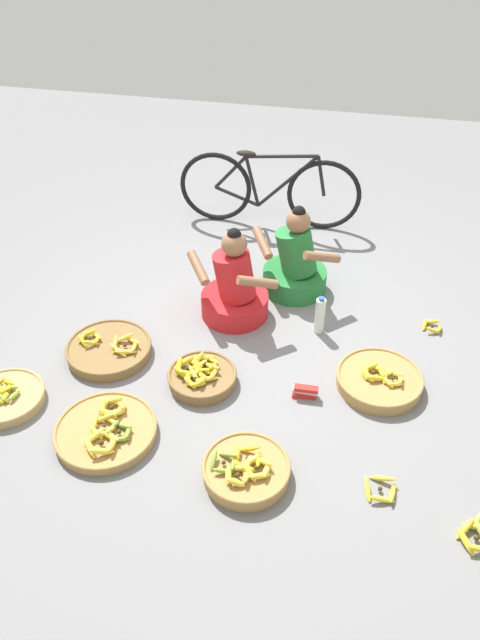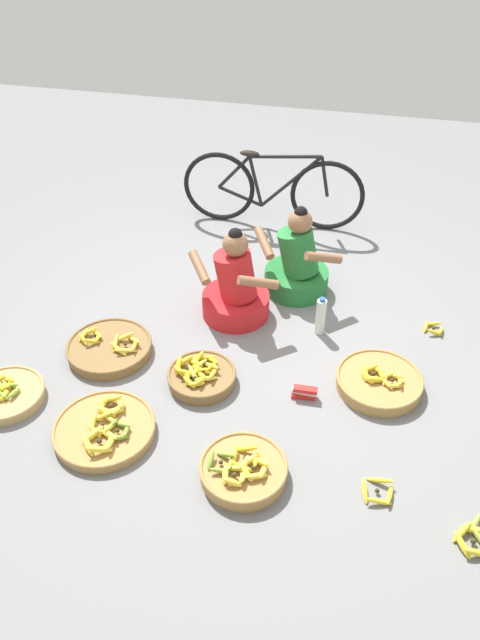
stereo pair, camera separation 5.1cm
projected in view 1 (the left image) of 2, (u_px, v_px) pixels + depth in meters
The scene contains 14 objects.
ground_plane at pixel (246, 340), 4.48m from camera, with size 10.00×10.00×0.00m, color slate.
vendor_woman_front at pixel (234, 289), 4.58m from camera, with size 0.74×0.52×0.76m.
vendor_woman_behind at pixel (295, 264), 4.85m from camera, with size 0.74×0.53×0.76m.
bicycle_leaning at pixel (269, 190), 5.62m from camera, with size 1.70×0.13×0.73m.
banana_basket_back_right at pixel (379, 380), 4.07m from camera, with size 0.58×0.58×0.15m.
banana_basket_near_vendor at pixel (109, 349), 4.33m from camera, with size 0.61×0.61×0.15m.
banana_basket_front_right at pixel (106, 430), 3.74m from camera, with size 0.64×0.64×0.14m.
banana_basket_back_center at pixel (201, 376), 4.09m from camera, with size 0.47×0.47×0.16m.
banana_basket_near_bicycle at pixel (246, 470), 3.49m from camera, with size 0.52×0.52×0.16m.
banana_basket_front_center at pixel (6, 397), 3.96m from camera, with size 0.51×0.51×0.14m.
loose_bananas_mid_right at pixel (381, 490), 3.42m from camera, with size 0.20×0.20×0.08m.
loose_bananas_mid_left at pixel (432, 326), 4.57m from camera, with size 0.16×0.15×0.07m.
water_bottle at pixel (320, 316), 4.47m from camera, with size 0.07×0.07×0.32m.
packet_carton_stack at pixel (305, 391), 4.00m from camera, with size 0.17×0.07×0.09m.
Camera 1 is at (0.69, -3.34, 2.91)m, focal length 33.86 mm.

